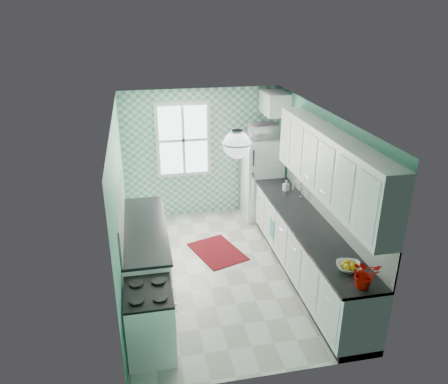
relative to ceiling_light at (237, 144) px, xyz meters
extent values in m
cube|color=silver|center=(0.00, 0.80, -2.33)|extent=(3.00, 4.40, 0.02)
cube|color=white|center=(0.00, 0.80, 0.19)|extent=(3.00, 4.40, 0.02)
cube|color=#53A587|center=(0.00, 3.01, -1.07)|extent=(3.00, 0.02, 2.50)
cube|color=#53A587|center=(0.00, -1.41, -1.07)|extent=(3.00, 0.02, 2.50)
cube|color=#53A587|center=(-1.51, 0.80, -1.07)|extent=(0.02, 4.40, 2.50)
cube|color=#53A587|center=(1.51, 0.80, -1.07)|extent=(0.02, 4.40, 2.50)
cube|color=#61B198|center=(0.00, 2.99, -1.07)|extent=(3.00, 0.01, 2.50)
cube|color=white|center=(-0.35, 2.96, -0.77)|extent=(1.04, 0.05, 1.44)
cube|color=white|center=(-0.35, 2.95, -0.77)|extent=(0.90, 0.02, 1.30)
cube|color=white|center=(1.49, 0.40, -1.13)|extent=(0.02, 3.60, 0.51)
cube|color=white|center=(-1.49, 0.73, -1.13)|extent=(0.02, 2.15, 0.51)
cube|color=white|center=(1.33, 0.20, -0.42)|extent=(0.33, 3.20, 0.90)
cube|color=white|center=(1.30, 2.63, -0.07)|extent=(0.40, 0.74, 0.40)
cylinder|color=silver|center=(0.00, 0.00, 0.16)|extent=(0.14, 0.14, 0.04)
cylinder|color=silver|center=(0.00, 0.00, 0.09)|extent=(0.02, 0.02, 0.12)
sphere|color=white|center=(0.00, 0.00, 0.00)|extent=(0.34, 0.34, 0.34)
cube|color=white|center=(1.20, 0.40, -1.87)|extent=(0.60, 3.60, 0.90)
cube|color=black|center=(1.19, 0.40, -1.40)|extent=(0.63, 3.60, 0.04)
cube|color=white|center=(-1.20, 0.73, -1.87)|extent=(0.60, 2.15, 0.90)
cube|color=black|center=(-1.19, 0.73, -1.40)|extent=(0.63, 2.15, 0.04)
cube|color=silver|center=(1.11, 2.60, -1.53)|extent=(0.69, 0.66, 1.59)
cube|color=silver|center=(1.11, 2.27, -1.16)|extent=(0.68, 0.01, 0.02)
cube|color=silver|center=(0.83, 2.25, -0.97)|extent=(0.03, 0.03, 0.30)
cube|color=silver|center=(0.83, 2.25, -1.53)|extent=(0.03, 0.03, 0.54)
cube|color=silver|center=(-1.20, -0.73, -1.89)|extent=(0.55, 0.70, 0.83)
cube|color=black|center=(-1.20, -0.73, -1.48)|extent=(0.55, 0.70, 0.03)
cube|color=black|center=(-0.92, -0.73, -1.84)|extent=(0.01, 0.46, 0.28)
cube|color=silver|center=(1.20, 1.22, -1.40)|extent=(0.47, 0.40, 0.12)
cylinder|color=silver|center=(1.37, 1.22, -1.20)|extent=(0.02, 0.02, 0.30)
torus|color=silver|center=(1.30, 1.22, -1.01)|extent=(0.16, 0.02, 0.16)
cube|color=maroon|center=(0.00, 1.38, -2.32)|extent=(0.97, 1.16, 0.02)
cube|color=#4FA68B|center=(0.89, 1.17, -1.84)|extent=(0.08, 0.21, 0.32)
imported|color=white|center=(1.20, -0.88, -1.35)|extent=(0.37, 0.37, 0.08)
imported|color=red|center=(1.20, -1.24, -1.21)|extent=(0.33, 0.29, 0.34)
imported|color=#99AFC6|center=(1.25, 1.62, -1.29)|extent=(0.11, 0.11, 0.19)
imported|color=white|center=(1.11, 2.60, -0.59)|extent=(0.54, 0.38, 0.28)
camera|label=1|loc=(-1.16, -4.98, 1.55)|focal=35.00mm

